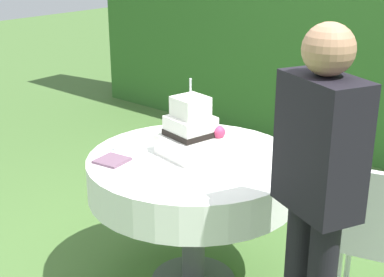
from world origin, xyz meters
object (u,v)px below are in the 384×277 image
serving_plate_left (239,176)px  serving_plate_far (204,186)px  cake_table (193,177)px  wedding_cake (191,133)px  napkin_stack (112,160)px  standing_person (317,191)px  serving_plate_near (122,148)px  garden_chair (379,232)px

serving_plate_left → serving_plate_far: bearing=-107.0°
cake_table → wedding_cake: 0.24m
napkin_stack → serving_plate_left: bearing=23.3°
napkin_stack → serving_plate_far: bearing=7.1°
cake_table → serving_plate_left: serving_plate_left is taller
wedding_cake → serving_plate_left: wedding_cake is taller
serving_plate_far → napkin_stack: 0.56m
standing_person → wedding_cake: bearing=163.7°
serving_plate_near → napkin_stack: bearing=-58.2°
cake_table → garden_chair: (0.93, 0.30, -0.12)m
garden_chair → serving_plate_left: bearing=-149.5°
napkin_stack → garden_chair: bearing=26.9°
garden_chair → cake_table: bearing=-162.3°
serving_plate_left → standing_person: size_ratio=0.09×
serving_plate_far → napkin_stack: napkin_stack is taller
serving_plate_near → standing_person: bearing=-3.4°
wedding_cake → serving_plate_left: 0.40m
napkin_stack → cake_table: bearing=48.4°
wedding_cake → serving_plate_near: 0.41m
wedding_cake → standing_person: bearing=-16.3°
garden_chair → serving_plate_near: bearing=-160.7°
serving_plate_near → napkin_stack: napkin_stack is taller
cake_table → wedding_cake: bearing=148.9°
serving_plate_far → serving_plate_near: bearing=172.5°
standing_person → serving_plate_left: bearing=160.3°
cake_table → napkin_stack: napkin_stack is taller
garden_chair → standing_person: size_ratio=0.56×
napkin_stack → garden_chair: 1.38m
standing_person → serving_plate_far: bearing=-178.6°
serving_plate_left → napkin_stack: napkin_stack is taller
serving_plate_near → garden_chair: bearing=19.3°
serving_plate_left → garden_chair: 0.73m
standing_person → garden_chair: bearing=81.3°
cake_table → garden_chair: 0.98m
cake_table → standing_person: (0.85, -0.24, 0.27)m
serving_plate_near → serving_plate_far: same height
cake_table → serving_plate_left: bearing=-9.1°
garden_chair → standing_person: (-0.08, -0.53, 0.39)m
serving_plate_near → serving_plate_left: same height
serving_plate_near → serving_plate_left: size_ratio=0.73×
serving_plate_near → cake_table: bearing=23.2°
serving_plate_left → garden_chair: (0.59, 0.35, -0.24)m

